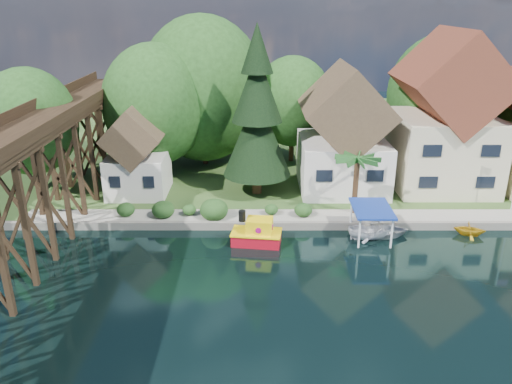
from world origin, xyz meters
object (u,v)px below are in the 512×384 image
(boat_white_a, at_px, (379,230))
(boat_canopy, at_px, (370,226))
(conifer, at_px, (257,116))
(palm_tree, at_px, (357,161))
(house_center, at_px, (445,122))
(tugboat, at_px, (257,234))
(boat_yellow, at_px, (470,228))
(trestle_bridge, at_px, (31,176))
(house_left, at_px, (343,138))
(shed, at_px, (137,157))

(boat_white_a, relative_size, boat_canopy, 1.10)
(conifer, bearing_deg, boat_white_a, -39.59)
(palm_tree, bearing_deg, house_center, 36.10)
(tugboat, relative_size, boat_yellow, 1.67)
(trestle_bridge, xyz_separation_m, house_left, (23.00, 10.83, -0.21))
(conifer, relative_size, tugboat, 3.82)
(palm_tree, relative_size, boat_canopy, 1.24)
(palm_tree, distance_m, boat_white_a, 5.52)
(tugboat, bearing_deg, boat_canopy, 4.15)
(shed, distance_m, tugboat, 13.98)
(boat_yellow, bearing_deg, conifer, 80.54)
(house_center, distance_m, boat_canopy, 14.29)
(boat_white_a, bearing_deg, house_left, 9.49)
(shed, bearing_deg, trestle_bridge, -118.19)
(tugboat, relative_size, boat_canopy, 0.94)
(palm_tree, distance_m, tugboat, 9.82)
(boat_canopy, bearing_deg, house_center, 50.81)
(conifer, bearing_deg, boat_canopy, -45.16)
(tugboat, distance_m, boat_canopy, 8.28)
(shed, bearing_deg, house_center, 4.24)
(shed, bearing_deg, house_left, 4.77)
(house_left, relative_size, conifer, 0.76)
(conifer, height_order, boat_canopy, conifer)
(trestle_bridge, relative_size, house_left, 4.01)
(house_left, relative_size, house_center, 0.79)
(house_center, height_order, boat_canopy, house_center)
(shed, relative_size, boat_white_a, 1.77)
(house_left, xyz_separation_m, boat_canopy, (0.62, -9.78, -4.04))
(house_left, xyz_separation_m, conifer, (-7.63, -1.49, 2.30))
(shed, height_order, conifer, conifer)
(shed, bearing_deg, boat_white_a, -21.12)
(tugboat, distance_m, boat_white_a, 9.22)
(boat_canopy, relative_size, boat_yellow, 1.79)
(boat_canopy, bearing_deg, boat_yellow, 5.85)
(house_center, bearing_deg, boat_canopy, -129.19)
(house_left, height_order, tugboat, house_left)
(house_left, bearing_deg, shed, -175.23)
(tugboat, height_order, boat_canopy, boat_canopy)
(trestle_bridge, distance_m, palm_tree, 23.63)
(house_left, distance_m, boat_canopy, 10.60)
(conifer, height_order, boat_yellow, conifer)
(boat_white_a, height_order, boat_yellow, boat_yellow)
(house_center, height_order, conifer, conifer)
(boat_white_a, height_order, boat_canopy, boat_canopy)
(house_center, xyz_separation_m, boat_white_a, (-7.52, -9.52, -5.96))
(house_center, relative_size, boat_canopy, 3.44)
(house_left, distance_m, house_center, 9.10)
(trestle_bridge, xyz_separation_m, conifer, (15.37, 9.34, 2.09))
(trestle_bridge, bearing_deg, tugboat, 1.66)
(boat_yellow, bearing_deg, palm_tree, 85.44)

